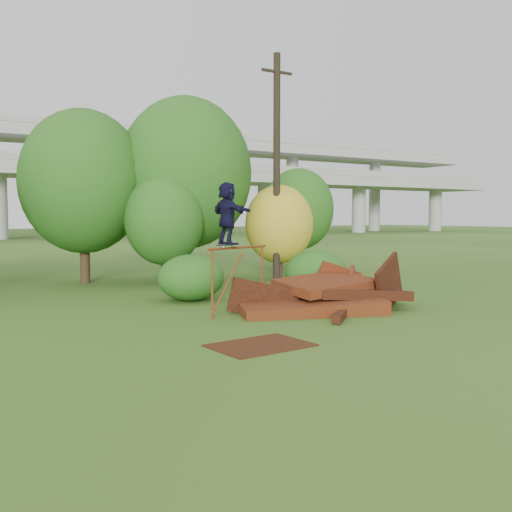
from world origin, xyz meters
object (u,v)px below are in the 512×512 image
utility_pole (277,167)px  flat_plate (260,345)px  scrap_pile (323,298)px  skater (227,213)px

utility_pole → flat_plate: bearing=-124.9°
scrap_pile → skater: (-2.83, 0.43, 2.38)m
skater → utility_pole: bearing=-47.8°
flat_plate → scrap_pile: bearing=36.9°
scrap_pile → flat_plate: 4.88m
utility_pole → scrap_pile: bearing=-112.7°
scrap_pile → skater: 3.72m
scrap_pile → utility_pole: 8.33m
scrap_pile → utility_pole: size_ratio=0.63×
flat_plate → utility_pole: size_ratio=0.22×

